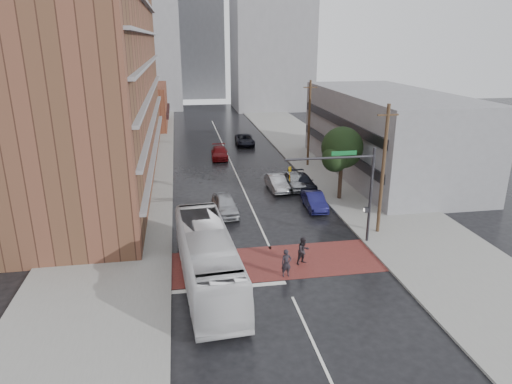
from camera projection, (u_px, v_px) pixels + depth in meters
name	position (u px, v px, depth m)	size (l,w,h in m)	color
ground	(278.00, 265.00, 30.44)	(160.00, 160.00, 0.00)	black
crosswalk	(276.00, 262.00, 30.91)	(14.00, 5.00, 0.02)	maroon
sidewalk_west	(133.00, 171.00, 51.97)	(9.00, 90.00, 0.15)	gray
sidewalk_east	(327.00, 162.00, 55.60)	(9.00, 90.00, 0.15)	gray
apartment_block	(95.00, 43.00, 46.20)	(10.00, 44.00, 28.00)	brown
storefront_west	(143.00, 106.00, 77.90)	(8.00, 16.00, 7.00)	brown
building_east	(386.00, 133.00, 50.31)	(11.00, 26.00, 9.00)	gray
distant_tower_west	(136.00, 31.00, 96.04)	(18.00, 16.00, 32.00)	gray
distant_tower_east	(272.00, 21.00, 94.22)	(16.00, 14.00, 36.00)	gray
distant_tower_center	(199.00, 49.00, 115.42)	(12.00, 10.00, 24.00)	gray
street_tree	(342.00, 150.00, 41.53)	(4.20, 4.10, 6.90)	#332319
signal_mast	(352.00, 183.00, 32.20)	(6.50, 0.30, 7.20)	#2D2D33
utility_pole_near	(383.00, 169.00, 33.94)	(1.60, 0.26, 10.00)	#473321
utility_pole_far	(309.00, 123.00, 52.63)	(1.60, 0.26, 10.00)	#473321
transit_bus	(208.00, 258.00, 27.63)	(2.91, 12.44, 3.47)	silver
pedestrian_a	(286.00, 263.00, 28.78)	(0.67, 0.44, 1.84)	black
pedestrian_b	(303.00, 251.00, 30.40)	(0.92, 0.72, 1.90)	black
car_travel_a	(225.00, 205.00, 39.18)	(1.96, 4.88, 1.66)	#9EA0A6
car_travel_b	(277.00, 183.00, 45.45)	(1.58, 4.54, 1.50)	#AEB1B6
car_travel_c	(220.00, 153.00, 57.64)	(2.03, 4.99, 1.45)	maroon
suv_travel	(245.00, 140.00, 64.81)	(2.51, 5.44, 1.51)	black
car_parked_near	(314.00, 201.00, 40.42)	(1.54, 4.42, 1.46)	#131345
car_parked_mid	(302.00, 182.00, 45.91)	(1.99, 4.90, 1.42)	black
car_parked_far	(295.00, 181.00, 45.96)	(1.92, 4.78, 1.63)	#9B9EA2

